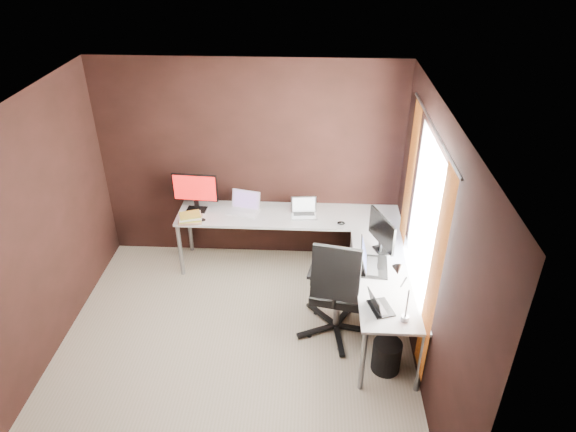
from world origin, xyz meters
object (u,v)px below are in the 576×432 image
object	(u,v)px
drawer_pedestal	(369,264)
laptop_silver	(304,211)
monitor_right	(382,232)
laptop_black_big	(370,262)
monitor_left	(195,190)
book_stack	(190,218)
laptop_white	(244,207)
desk_lamp	(400,286)
wastebasket	(386,356)
laptop_black_small	(379,306)
office_chair	(336,306)

from	to	relation	value
drawer_pedestal	laptop_silver	distance (m)	0.98
monitor_right	laptop_black_big	world-z (taller)	monitor_right
monitor_left	laptop_silver	xyz separation A→B (m)	(1.30, -0.06, -0.22)
monitor_left	laptop_black_big	world-z (taller)	monitor_left
laptop_black_big	book_stack	xyz separation A→B (m)	(-2.01, 0.80, -0.02)
laptop_white	desk_lamp	size ratio (longest dim) A/B	0.75
monitor_right	wastebasket	bearing A→B (deg)	159.81
book_stack	laptop_silver	bearing A→B (deg)	9.12
laptop_black_small	book_stack	xyz separation A→B (m)	(-2.04, 1.44, 0.00)
laptop_silver	desk_lamp	bearing A→B (deg)	-68.15
office_chair	desk_lamp	bearing A→B (deg)	-36.73
laptop_black_small	book_stack	distance (m)	2.50
laptop_silver	book_stack	xyz separation A→B (m)	(-1.32, -0.21, -0.00)
monitor_left	laptop_black_small	world-z (taller)	monitor_left
laptop_white	monitor_left	bearing A→B (deg)	-166.64
drawer_pedestal	office_chair	distance (m)	0.92
drawer_pedestal	office_chair	world-z (taller)	office_chair
office_chair	laptop_white	bearing A→B (deg)	142.55
laptop_black_small	monitor_left	bearing A→B (deg)	32.39
monitor_left	laptop_silver	distance (m)	1.32
laptop_white	laptop_silver	size ratio (longest dim) A/B	1.26
drawer_pedestal	monitor_right	xyz separation A→B (m)	(0.05, -0.36, 0.67)
laptop_silver	laptop_white	bearing A→B (deg)	171.11
laptop_white	monitor_right	bearing A→B (deg)	-12.88
monitor_left	office_chair	world-z (taller)	monitor_left
drawer_pedestal	wastebasket	bearing A→B (deg)	-86.94
monitor_left	book_stack	size ratio (longest dim) A/B	1.77
laptop_silver	wastebasket	bearing A→B (deg)	-67.92
laptop_black_small	desk_lamp	size ratio (longest dim) A/B	0.57
drawer_pedestal	monitor_left	bearing A→B (deg)	168.56
monitor_left	book_stack	distance (m)	0.35
laptop_white	laptop_silver	bearing A→B (deg)	9.76
monitor_left	laptop_black_big	size ratio (longest dim) A/B	1.28
laptop_white	desk_lamp	bearing A→B (deg)	-34.51
drawer_pedestal	desk_lamp	size ratio (longest dim) A/B	1.12
laptop_white	book_stack	size ratio (longest dim) A/B	1.33
monitor_right	laptop_black_big	bearing A→B (deg)	133.74
drawer_pedestal	book_stack	distance (m)	2.15
drawer_pedestal	book_stack	xyz separation A→B (m)	(-2.09, 0.15, 0.47)
laptop_white	laptop_black_big	world-z (taller)	laptop_black_big
drawer_pedestal	laptop_white	bearing A→B (deg)	164.50
monitor_left	laptop_black_big	xyz separation A→B (m)	(1.99, -1.07, -0.21)
monitor_right	laptop_black_small	size ratio (longest dim) A/B	1.63
monitor_right	book_stack	bearing A→B (deg)	55.14
monitor_left	laptop_white	size ratio (longest dim) A/B	1.34
monitor_left	monitor_right	xyz separation A→B (m)	(2.12, -0.78, -0.02)
book_stack	office_chair	size ratio (longest dim) A/B	0.26
monitor_right	office_chair	distance (m)	0.90
drawer_pedestal	laptop_white	distance (m)	1.62
monitor_right	desk_lamp	size ratio (longest dim) A/B	0.92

